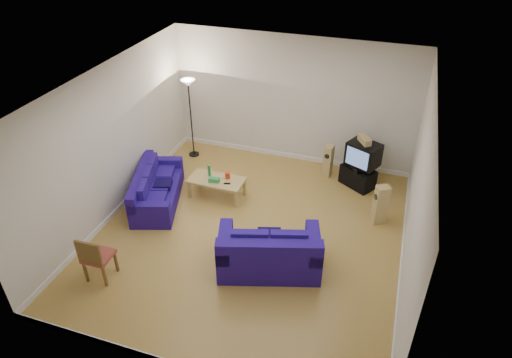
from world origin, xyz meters
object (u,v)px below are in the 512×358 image
(sofa_three_seat, at_px, (155,191))
(sofa_loveseat, at_px, (269,254))
(coffee_table, at_px, (216,181))
(television, at_px, (363,154))
(tv_stand, at_px, (358,177))

(sofa_three_seat, relative_size, sofa_loveseat, 1.04)
(coffee_table, bearing_deg, television, 25.57)
(sofa_loveseat, bearing_deg, sofa_three_seat, 140.83)
(coffee_table, distance_m, tv_stand, 3.32)
(sofa_three_seat, bearing_deg, television, 98.25)
(sofa_loveseat, relative_size, tv_stand, 2.64)
(sofa_three_seat, distance_m, television, 4.77)
(tv_stand, xyz_separation_m, television, (0.05, 0.01, 0.62))
(tv_stand, distance_m, television, 0.62)
(coffee_table, height_order, tv_stand, tv_stand)
(sofa_loveseat, relative_size, coffee_table, 1.66)
(sofa_loveseat, distance_m, television, 3.59)
(tv_stand, relative_size, television, 0.93)
(sofa_three_seat, relative_size, tv_stand, 2.75)
(sofa_loveseat, xyz_separation_m, coffee_table, (-1.81, 1.88, 0.05))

